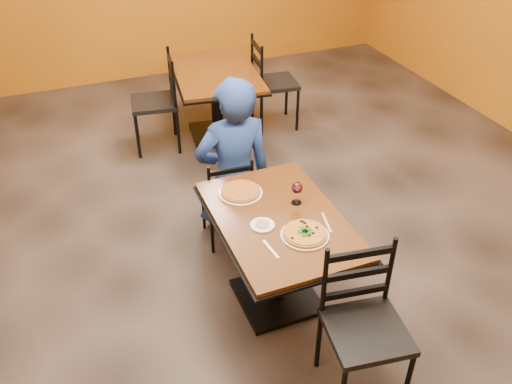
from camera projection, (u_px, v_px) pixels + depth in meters
name	position (u px, v px, depth m)	size (l,w,h in m)	color
floor	(252.00, 256.00, 4.39)	(7.00, 8.00, 0.01)	black
table_main	(278.00, 240.00, 3.69)	(0.83, 1.23, 0.75)	#5D2E0E
table_second	(216.00, 88.00, 5.76)	(1.03, 1.39, 0.75)	#5D2E0E
chair_main_near	(366.00, 332.00, 3.12)	(0.45, 0.45, 0.99)	black
chair_main_far	(227.00, 196.00, 4.38)	(0.37, 0.37, 0.82)	black
chair_second_left	(154.00, 103.00, 5.58)	(0.46, 0.46, 1.01)	black
chair_second_right	(275.00, 83.00, 6.00)	(0.46, 0.46, 1.01)	black
diner	(233.00, 155.00, 4.39)	(0.66, 0.43, 1.35)	navy
plate_main	(305.00, 235.00, 3.43)	(0.31, 0.31, 0.01)	white
pizza_main	(305.00, 233.00, 3.42)	(0.28, 0.28, 0.02)	#9C380B
plate_far	(241.00, 193.00, 3.81)	(0.31, 0.31, 0.01)	white
pizza_far	(241.00, 191.00, 3.80)	(0.28, 0.28, 0.02)	gold
side_plate	(262.00, 225.00, 3.51)	(0.16, 0.16, 0.01)	white
dip	(262.00, 224.00, 3.51)	(0.09, 0.09, 0.01)	tan
wine_glass	(297.00, 192.00, 3.67)	(0.08, 0.08, 0.18)	white
fork	(271.00, 249.00, 3.32)	(0.01, 0.19, 0.00)	silver
knife	(327.00, 222.00, 3.54)	(0.01, 0.21, 0.00)	silver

